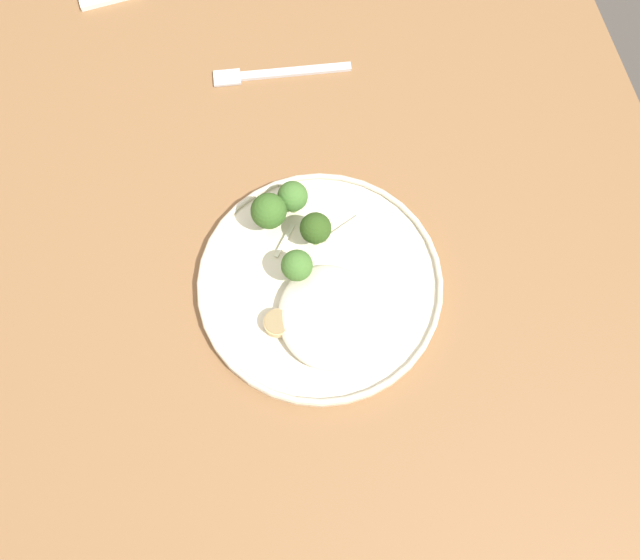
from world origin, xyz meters
TOP-DOWN VIEW (x-y plane):
  - ground at (0.00, 0.00)m, footprint 6.00×6.00m
  - wooden_dining_table at (0.00, 0.00)m, footprint 1.40×1.00m
  - dinner_plate at (0.05, 0.03)m, footprint 0.29×0.29m
  - noodle_bed at (0.09, 0.03)m, footprint 0.13×0.12m
  - seared_scallop_half_hidden at (0.12, 0.06)m, footprint 0.03×0.03m
  - seared_scallop_right_edge at (0.10, 0.06)m, footprint 0.03×0.03m
  - seared_scallop_on_noodles at (0.09, 0.03)m, footprint 0.03×0.03m
  - seared_scallop_center_golden at (0.09, -0.03)m, footprint 0.03×0.03m
  - broccoli_floret_center_pile at (-0.05, 0.02)m, footprint 0.04×0.04m
  - broccoli_floret_split_head at (0.04, 0.01)m, footprint 0.04×0.04m
  - broccoli_floret_right_tilted at (-0.01, 0.04)m, footprint 0.04×0.04m
  - broccoli_floret_small_sprig at (-0.04, -0.01)m, footprint 0.04×0.04m
  - onion_sliver_long_sliver at (-0.01, 0.00)m, footprint 0.04×0.03m
  - onion_sliver_pale_crescent at (0.03, 0.03)m, footprint 0.01×0.04m
  - onion_sliver_curled_piece at (-0.01, 0.07)m, footprint 0.03×0.05m
  - dinner_fork at (-0.26, 0.04)m, footprint 0.04×0.19m

SIDE VIEW (x-z plane):
  - ground at x=0.00m, z-range 0.00..0.00m
  - wooden_dining_table at x=0.00m, z-range 0.29..1.03m
  - dinner_fork at x=-0.26m, z-range 0.74..0.74m
  - dinner_plate at x=0.05m, z-range 0.74..0.76m
  - onion_sliver_long_sliver at x=-0.01m, z-range 0.75..0.76m
  - onion_sliver_pale_crescent at x=0.03m, z-range 0.75..0.76m
  - onion_sliver_curled_piece at x=-0.01m, z-range 0.75..0.76m
  - seared_scallop_right_edge at x=0.10m, z-range 0.75..0.77m
  - seared_scallop_half_hidden at x=0.12m, z-range 0.75..0.77m
  - seared_scallop_center_golden at x=0.09m, z-range 0.75..0.77m
  - seared_scallop_on_noodles at x=0.09m, z-range 0.75..0.77m
  - noodle_bed at x=0.09m, z-range 0.75..0.77m
  - broccoli_floret_center_pile at x=-0.05m, z-range 0.76..0.81m
  - broccoli_floret_right_tilted at x=-0.01m, z-range 0.76..0.81m
  - broccoli_floret_split_head at x=0.04m, z-range 0.76..0.81m
  - broccoli_floret_small_sprig at x=-0.04m, z-range 0.76..0.82m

